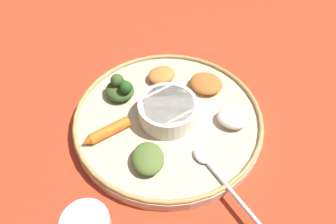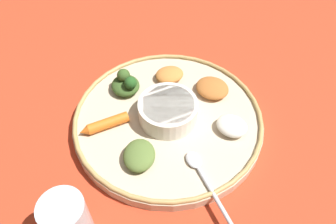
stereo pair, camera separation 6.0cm
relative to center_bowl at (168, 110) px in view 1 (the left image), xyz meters
name	(u,v)px [view 1 (the left image)]	position (x,y,z in m)	size (l,w,h in m)	color
ground_plane	(168,124)	(0.00, 0.00, -0.04)	(2.40, 2.40, 0.00)	#B7381E
platter	(168,121)	(0.00, 0.00, -0.03)	(0.35, 0.35, 0.02)	#C6B293
platter_rim	(168,116)	(0.00, 0.00, -0.02)	(0.34, 0.34, 0.01)	tan
center_bowl	(168,110)	(0.00, 0.00, 0.00)	(0.11, 0.11, 0.04)	silver
spoon	(219,177)	(0.14, 0.05, -0.02)	(0.18, 0.08, 0.01)	silver
greens_pile	(120,89)	(-0.07, -0.08, 0.00)	(0.08, 0.08, 0.05)	#385623
carrot_near_spoon	(107,132)	(0.02, -0.11, -0.01)	(0.05, 0.09, 0.02)	orange
mound_squash	(162,75)	(-0.10, 0.01, -0.01)	(0.06, 0.05, 0.02)	#C67A38
mound_rice_white	(232,118)	(0.03, 0.11, -0.01)	(0.06, 0.05, 0.02)	silver
mound_collards	(148,158)	(0.09, -0.05, -0.01)	(0.06, 0.05, 0.03)	#567033
mound_chickpea	(206,83)	(-0.06, 0.09, -0.01)	(0.06, 0.06, 0.02)	#B2662D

